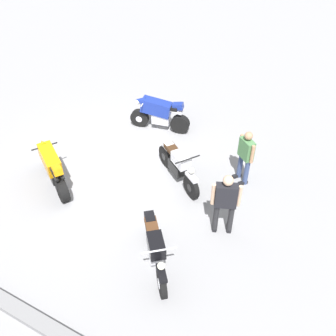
{
  "coord_description": "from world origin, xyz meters",
  "views": [
    {
      "loc": [
        -5.27,
        6.7,
        7.15
      ],
      "look_at": [
        -1.72,
        0.06,
        0.75
      ],
      "focal_mm": 41.14,
      "sensor_mm": 36.0,
      "label": 1
    }
  ],
  "objects": [
    {
      "name": "ground_plane",
      "position": [
        0.0,
        0.0,
        0.0
      ],
      "size": [
        40.0,
        40.0,
        0.0
      ],
      "primitive_type": "plane",
      "color": "gray"
    },
    {
      "name": "motorcycle_blue_sportbike",
      "position": [
        -0.11,
        -2.33,
        0.59
      ],
      "size": [
        1.94,
        0.78,
        1.14
      ],
      "rotation": [
        0.0,
        0.0,
        0.22
      ],
      "color": "black",
      "rests_on": "ground"
    },
    {
      "name": "person_in_black_shirt",
      "position": [
        -3.54,
        0.73,
        1.01
      ],
      "size": [
        0.65,
        0.46,
        1.75
      ],
      "rotation": [
        0.0,
        0.0,
        5.11
      ],
      "color": "#262628",
      "rests_on": "ground"
    },
    {
      "name": "motorcycle_orange_sportbike",
      "position": [
        1.08,
        1.31,
        0.59
      ],
      "size": [
        1.75,
        1.2,
        1.14
      ],
      "rotation": [
        0.0,
        0.0,
        5.72
      ],
      "color": "black",
      "rests_on": "ground"
    },
    {
      "name": "person_in_green_shirt",
      "position": [
        -3.33,
        -1.23,
        0.9
      ],
      "size": [
        0.55,
        0.5,
        1.6
      ],
      "rotation": [
        0.0,
        0.0,
        0.91
      ],
      "color": "#384772",
      "rests_on": "ground"
    },
    {
      "name": "motorcycle_silver_cruiser",
      "position": [
        -1.77,
        -0.41,
        0.52
      ],
      "size": [
        1.8,
        1.28,
        1.09
      ],
      "rotation": [
        0.0,
        0.0,
        2.54
      ],
      "color": "black",
      "rests_on": "ground"
    },
    {
      "name": "motorcycle_black_cruiser",
      "position": [
        -2.6,
        2.29,
        0.52
      ],
      "size": [
        1.44,
        1.68,
        1.09
      ],
      "rotation": [
        0.0,
        0.0,
        2.27
      ],
      "color": "black",
      "rests_on": "ground"
    }
  ]
}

